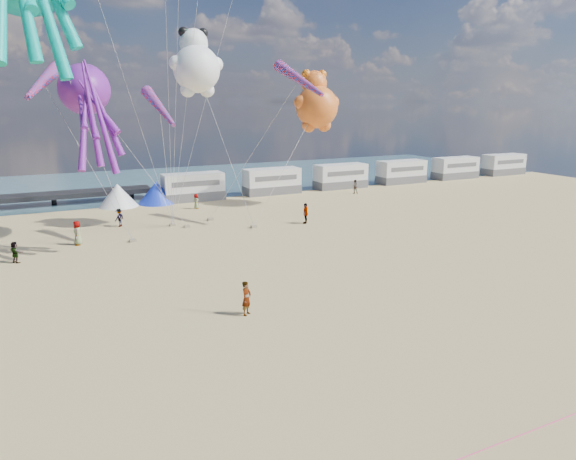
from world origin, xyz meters
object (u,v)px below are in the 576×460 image
object	(u,v)px
windsock_left	(43,82)
motorhome_5	(504,164)
sandbag_b	(187,226)
kite_panda	(197,69)
beachgoer_2	(119,218)
beachgoer_1	(355,187)
standing_person	(246,298)
kite_octopus_purple	(84,89)
motorhome_3	(401,172)
sandbag_a	(133,240)
sandbag_c	(254,227)
sandbag_d	(211,219)
beachgoer_3	(306,213)
beachgoer_0	(196,201)
beachgoer_6	(78,233)
motorhome_2	(341,176)
windsock_mid	(299,79)
motorhome_4	(455,168)
tent_white	(118,195)
motorhome_0	(193,187)
beachgoer_4	(15,252)
kite_teddy_orange	(317,107)
motorhome_1	(272,181)
sandbag_e	(173,225)
windsock_right	(160,107)

from	to	relation	value
windsock_left	motorhome_5	bearing A→B (deg)	32.09
sandbag_b	kite_panda	distance (m)	13.12
beachgoer_2	beachgoer_1	bearing A→B (deg)	149.19
standing_person	kite_panda	bearing A→B (deg)	38.94
kite_octopus_purple	windsock_left	world-z (taller)	kite_octopus_purple
motorhome_3	windsock_left	xyz separation A→B (m)	(-42.65, -11.68, 10.50)
sandbag_a	sandbag_c	world-z (taller)	same
sandbag_c	sandbag_d	xyz separation A→B (m)	(-2.50, 4.38, 0.00)
sandbag_a	beachgoer_3	bearing A→B (deg)	-1.41
beachgoer_0	beachgoer_6	world-z (taller)	beachgoer_6
sandbag_c	motorhome_5	bearing A→B (deg)	17.69
beachgoer_0	kite_panda	distance (m)	14.87
beachgoer_6	sandbag_d	xyz separation A→B (m)	(11.58, 3.57, -0.82)
motorhome_5	windsock_left	distance (m)	63.62
motorhome_2	sandbag_c	distance (m)	23.24
windsock_mid	beachgoer_0	bearing A→B (deg)	107.29
motorhome_4	beachgoer_0	bearing A→B (deg)	-173.23
motorhome_3	kite_octopus_purple	world-z (taller)	kite_octopus_purple
motorhome_5	tent_white	xyz separation A→B (m)	(-55.50, 0.00, -0.30)
motorhome_4	beachgoer_0	distance (m)	39.32
motorhome_2	windsock_left	world-z (taller)	windsock_left
motorhome_0	windsock_left	xyz separation A→B (m)	(-14.15, -11.68, 10.50)
sandbag_a	windsock_mid	size ratio (longest dim) A/B	0.08
standing_person	sandbag_a	bearing A→B (deg)	58.65
motorhome_2	windsock_left	xyz separation A→B (m)	(-33.15, -11.68, 10.50)
beachgoer_4	kite_octopus_purple	world-z (taller)	kite_octopus_purple
motorhome_2	sandbag_b	distance (m)	26.11
motorhome_3	kite_panda	size ratio (longest dim) A/B	1.02
kite_octopus_purple	beachgoer_3	bearing A→B (deg)	-28.47
tent_white	motorhome_5	bearing A→B (deg)	0.00
kite_octopus_purple	sandbag_c	bearing A→B (deg)	-29.78
motorhome_4	sandbag_b	world-z (taller)	motorhome_4
kite_teddy_orange	sandbag_c	bearing A→B (deg)	-131.28
motorhome_1	beachgoer_6	size ratio (longest dim) A/B	3.55
motorhome_5	sandbag_b	size ratio (longest dim) A/B	13.20
beachgoer_1	kite_octopus_purple	xyz separation A→B (m)	(-29.78, -8.26, 10.66)
motorhome_1	kite_octopus_purple	distance (m)	26.31
standing_person	windsock_mid	world-z (taller)	windsock_mid
tent_white	sandbag_e	bearing A→B (deg)	-74.88
sandbag_d	windsock_mid	world-z (taller)	windsock_mid
beachgoer_0	sandbag_e	world-z (taller)	beachgoer_0
motorhome_1	tent_white	size ratio (longest dim) A/B	1.65
tent_white	windsock_mid	size ratio (longest dim) A/B	0.66
windsock_mid	motorhome_0	bearing A→B (deg)	95.07
beachgoer_6	windsock_right	world-z (taller)	windsock_right
kite_panda	standing_person	bearing A→B (deg)	-96.30
motorhome_5	sandbag_c	world-z (taller)	motorhome_5
motorhome_1	motorhome_2	distance (m)	9.50
kite_teddy_orange	sandbag_e	bearing A→B (deg)	-155.53
sandbag_b	windsock_mid	world-z (taller)	windsock_mid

